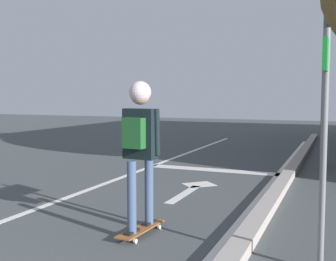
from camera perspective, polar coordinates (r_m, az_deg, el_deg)
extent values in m
cube|color=silver|center=(7.68, -11.16, -8.09)|extent=(0.12, 20.00, 0.01)
cube|color=silver|center=(6.54, 11.49, -10.34)|extent=(0.12, 20.00, 0.01)
cube|color=silver|center=(9.60, 6.52, -5.44)|extent=(3.14, 0.40, 0.01)
cube|color=silver|center=(7.26, 2.20, -8.75)|extent=(0.16, 1.40, 0.01)
cube|color=silver|center=(8.04, 4.34, -7.43)|extent=(0.71, 0.71, 0.01)
cube|color=#A49B95|center=(6.49, 13.70, -9.91)|extent=(0.24, 24.00, 0.14)
cube|color=#945428|center=(5.21, -3.77, -13.38)|extent=(0.28, 0.87, 0.02)
cube|color=#B2B2B7|center=(5.46, -2.15, -12.70)|extent=(0.17, 0.06, 0.01)
cylinder|color=silver|center=(5.51, -3.08, -12.88)|extent=(0.03, 0.06, 0.05)
cylinder|color=silver|center=(5.42, -1.21, -13.19)|extent=(0.03, 0.06, 0.05)
cube|color=#B2B2B7|center=(4.99, -5.56, -14.43)|extent=(0.17, 0.06, 0.01)
cylinder|color=silver|center=(5.05, -6.54, -14.58)|extent=(0.03, 0.06, 0.05)
cylinder|color=silver|center=(4.95, -4.54, -14.99)|extent=(0.03, 0.06, 0.05)
cylinder|color=#405576|center=(5.26, -2.65, -8.25)|extent=(0.11, 0.11, 0.86)
cube|color=black|center=(5.37, -2.63, -12.57)|extent=(0.11, 0.25, 0.03)
cylinder|color=#405576|center=(4.93, -5.04, -9.16)|extent=(0.11, 0.11, 0.86)
cube|color=black|center=(5.04, -5.00, -13.75)|extent=(0.11, 0.25, 0.03)
cube|color=black|center=(4.98, -3.85, -0.46)|extent=(0.42, 0.21, 0.60)
cylinder|color=black|center=(5.11, -5.70, -0.02)|extent=(0.07, 0.12, 0.55)
cylinder|color=black|center=(4.89, -1.55, -0.21)|extent=(0.07, 0.09, 0.55)
sphere|color=tan|center=(4.96, -3.88, 4.95)|extent=(0.24, 0.24, 0.24)
sphere|color=silver|center=(4.96, -3.88, 5.30)|extent=(0.27, 0.27, 0.27)
cube|color=#1D5726|center=(4.86, -4.71, -0.35)|extent=(0.27, 0.16, 0.36)
cylinder|color=#5E635E|center=(10.63, 21.00, 9.59)|extent=(0.16, 0.16, 5.30)
cylinder|color=slate|center=(4.18, 20.70, -2.89)|extent=(0.06, 0.06, 2.33)
cube|color=#198C33|center=(4.16, 21.07, 9.67)|extent=(0.06, 0.44, 0.30)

